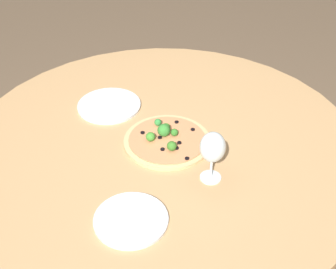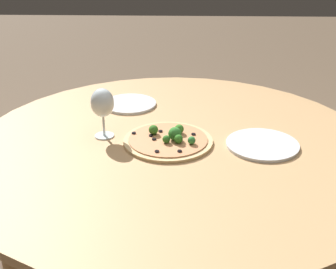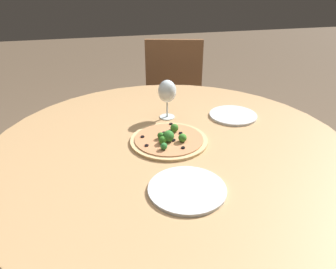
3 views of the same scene
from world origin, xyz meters
TOP-DOWN VIEW (x-y plane):
  - dining_table at (0.00, 0.00)m, footprint 1.31×1.31m
  - chair at (0.25, 0.97)m, footprint 0.49×0.49m
  - pizza at (-0.00, 0.02)m, footprint 0.28×0.28m
  - wine_glass at (0.04, 0.23)m, footprint 0.08×0.08m
  - plate_near at (0.32, 0.18)m, footprint 0.20×0.20m
  - plate_far at (-0.02, -0.27)m, footprint 0.23×0.23m

SIDE VIEW (x-z plane):
  - chair at x=0.25m, z-range 0.03..0.95m
  - dining_table at x=0.00m, z-range 0.32..1.09m
  - plate_near at x=0.32m, z-range 0.77..0.78m
  - plate_far at x=-0.02m, z-range 0.77..0.78m
  - pizza at x=0.00m, z-range 0.75..0.81m
  - wine_glass at x=0.04m, z-range 0.80..0.96m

